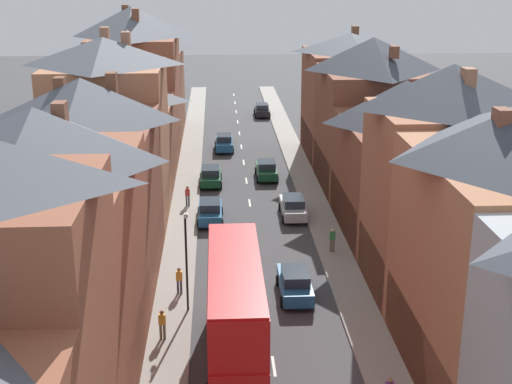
{
  "coord_description": "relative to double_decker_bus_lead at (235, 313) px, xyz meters",
  "views": [
    {
      "loc": [
        -2.5,
        -17.49,
        18.34
      ],
      "look_at": [
        0.34,
        33.13,
        1.84
      ],
      "focal_mm": 50.0,
      "sensor_mm": 36.0,
      "label": 1
    }
  ],
  "objects": [
    {
      "name": "terrace_row_right",
      "position": [
        12.0,
        8.09,
        3.28
      ],
      "size": [
        8.0,
        68.42,
        13.13
      ],
      "color": "#B2704C",
      "rests_on": "ground"
    },
    {
      "name": "car_near_silver",
      "position": [
        4.91,
        56.87,
        -2.02
      ],
      "size": [
        1.9,
        4.16,
        1.58
      ],
      "color": "black",
      "rests_on": "ground"
    },
    {
      "name": "car_far_grey",
      "position": [
        3.61,
        30.47,
        -1.99
      ],
      "size": [
        1.9,
        4.24,
        1.63
      ],
      "color": "#144728",
      "rests_on": "ground"
    },
    {
      "name": "car_parked_right_a",
      "position": [
        3.61,
        7.25,
        -1.99
      ],
      "size": [
        1.9,
        4.51,
        1.65
      ],
      "color": "#236093",
      "rests_on": "ground"
    },
    {
      "name": "double_decker_bus_lead",
      "position": [
        0.0,
        0.0,
        0.0
      ],
      "size": [
        2.74,
        10.8,
        5.3
      ],
      "color": "red",
      "rests_on": "ground"
    },
    {
      "name": "terrace_row_left",
      "position": [
        -8.38,
        14.94,
        3.43
      ],
      "size": [
        8.0,
        78.2,
        14.38
      ],
      "color": "#935138",
      "rests_on": "ground"
    },
    {
      "name": "car_parked_left_a",
      "position": [
        -1.29,
        28.98,
        -2.02
      ],
      "size": [
        1.9,
        4.37,
        1.58
      ],
      "color": "#144728",
      "rests_on": "ground"
    },
    {
      "name": "centre_line_dashes",
      "position": [
        1.81,
        23.88,
        -2.81
      ],
      "size": [
        0.14,
        97.8,
        0.01
      ],
      "color": "silver",
      "rests_on": "ground"
    },
    {
      "name": "car_near_blue",
      "position": [
        4.91,
        20.47,
        -1.99
      ],
      "size": [
        1.9,
        4.51,
        1.63
      ],
      "color": "#B7BABF",
      "rests_on": "ground"
    },
    {
      "name": "pedestrian_far_right",
      "position": [
        -3.06,
        23.05,
        -1.78
      ],
      "size": [
        0.36,
        0.22,
        1.61
      ],
      "color": "#3D4256",
      "rests_on": "pavement_left"
    },
    {
      "name": "street_lamp",
      "position": [
        -2.44,
        5.73,
        0.43
      ],
      "size": [
        0.2,
        1.12,
        5.5
      ],
      "color": "black",
      "rests_on": "ground"
    },
    {
      "name": "car_mid_white",
      "position": [
        0.01,
        40.43,
        -1.97
      ],
      "size": [
        1.9,
        4.35,
        1.69
      ],
      "color": "#236093",
      "rests_on": "ground"
    },
    {
      "name": "car_mid_black",
      "position": [
        -1.29,
        19.87,
        -1.99
      ],
      "size": [
        1.9,
        4.39,
        1.64
      ],
      "color": "#236093",
      "rests_on": "ground"
    },
    {
      "name": "pedestrian_mid_left",
      "position": [
        -3.6,
        2.51,
        -1.78
      ],
      "size": [
        0.36,
        0.22,
        1.61
      ],
      "color": "brown",
      "rests_on": "pavement_left"
    },
    {
      "name": "pedestrian_far_left",
      "position": [
        6.72,
        13.32,
        -1.78
      ],
      "size": [
        0.36,
        0.22,
        1.61
      ],
      "color": "brown",
      "rests_on": "pavement_right"
    },
    {
      "name": "pavement_right",
      "position": [
        6.91,
        25.88,
        -2.75
      ],
      "size": [
        2.2,
        104.0,
        0.14
      ],
      "primitive_type": "cube",
      "color": "gray",
      "rests_on": "ground"
    },
    {
      "name": "pavement_left",
      "position": [
        -3.29,
        25.88,
        -2.75
      ],
      "size": [
        2.2,
        104.0,
        0.14
      ],
      "primitive_type": "cube",
      "color": "gray",
      "rests_on": "ground"
    },
    {
      "name": "pedestrian_mid_right",
      "position": [
        -2.99,
        7.66,
        -1.78
      ],
      "size": [
        0.36,
        0.22,
        1.61
      ],
      "color": "#3D4256",
      "rests_on": "pavement_left"
    }
  ]
}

